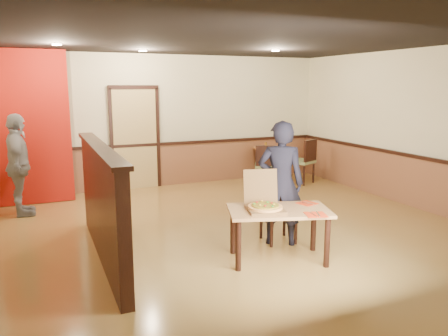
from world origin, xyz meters
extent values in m
plane|color=#A17B3E|center=(0.00, 0.00, 0.00)|extent=(7.00, 7.00, 0.00)
plane|color=black|center=(0.00, 0.00, 2.80)|extent=(7.00, 7.00, 0.00)
plane|color=beige|center=(0.00, 3.50, 1.40)|extent=(7.00, 0.00, 7.00)
plane|color=beige|center=(3.50, 0.00, 1.40)|extent=(0.00, 7.00, 7.00)
cube|color=brown|center=(0.00, 3.47, 0.45)|extent=(7.00, 0.04, 0.90)
cube|color=black|center=(0.00, 3.45, 0.92)|extent=(7.00, 0.06, 0.06)
cube|color=brown|center=(3.47, 0.00, 0.45)|extent=(0.04, 7.00, 0.90)
cube|color=black|center=(3.45, 0.00, 0.92)|extent=(0.06, 7.00, 0.06)
cube|color=tan|center=(-0.80, 3.46, 1.05)|extent=(0.90, 0.06, 2.10)
cube|color=black|center=(-2.00, -0.20, 0.70)|extent=(0.14, 3.00, 1.40)
cube|color=black|center=(-2.00, -0.20, 1.42)|extent=(0.20, 3.10, 0.05)
cube|color=#AA160C|center=(-2.90, 3.00, 1.40)|extent=(1.60, 0.20, 2.78)
cylinder|color=beige|center=(-2.30, 1.80, 2.78)|extent=(0.14, 0.14, 0.02)
cylinder|color=beige|center=(-0.80, 2.50, 2.78)|extent=(0.14, 0.14, 0.02)
cylinder|color=beige|center=(1.40, 1.50, 2.78)|extent=(0.14, 0.14, 0.02)
cube|color=#B6804C|center=(-0.01, -1.13, 0.64)|extent=(1.39, 1.05, 0.04)
cylinder|color=black|center=(-0.60, -1.23, 0.31)|extent=(0.07, 0.07, 0.62)
cylinder|color=black|center=(-0.44, -0.71, 0.31)|extent=(0.07, 0.07, 0.62)
cylinder|color=black|center=(0.42, -1.55, 0.31)|extent=(0.07, 0.07, 0.62)
cylinder|color=black|center=(0.58, -1.03, 0.31)|extent=(0.07, 0.07, 0.62)
cube|color=olive|center=(0.33, -0.55, 0.44)|extent=(0.48, 0.48, 0.06)
cube|color=black|center=(0.35, -0.35, 0.68)|extent=(0.42, 0.08, 0.42)
cylinder|color=black|center=(0.13, -0.71, 0.19)|extent=(0.04, 0.04, 0.38)
cylinder|color=black|center=(0.17, -0.35, 0.19)|extent=(0.04, 0.04, 0.38)
cylinder|color=black|center=(0.50, -0.75, 0.19)|extent=(0.04, 0.04, 0.38)
cylinder|color=black|center=(0.53, -0.38, 0.19)|extent=(0.04, 0.04, 0.38)
cube|color=olive|center=(1.79, 2.50, 0.46)|extent=(0.62, 0.62, 0.06)
cube|color=black|center=(1.70, 2.32, 0.70)|extent=(0.41, 0.24, 0.44)
cylinder|color=black|center=(2.05, 2.58, 0.20)|extent=(0.04, 0.04, 0.40)
cylinder|color=black|center=(1.87, 2.25, 0.20)|extent=(0.04, 0.04, 0.40)
cylinder|color=black|center=(1.71, 2.75, 0.20)|extent=(0.04, 0.04, 0.40)
cylinder|color=black|center=(1.54, 2.42, 0.20)|extent=(0.04, 0.04, 0.40)
cube|color=olive|center=(2.69, 2.50, 0.49)|extent=(0.65, 0.65, 0.06)
cube|color=black|center=(2.79, 2.30, 0.75)|extent=(0.44, 0.24, 0.47)
cylinder|color=black|center=(2.79, 2.77, 0.21)|extent=(0.05, 0.05, 0.42)
cylinder|color=black|center=(2.96, 2.40, 0.21)|extent=(0.05, 0.05, 0.42)
cylinder|color=black|center=(2.43, 2.60, 0.21)|extent=(0.05, 0.05, 0.42)
cylinder|color=black|center=(2.60, 2.23, 0.21)|extent=(0.05, 0.05, 0.42)
cube|color=#B6804C|center=(2.24, 3.05, 0.72)|extent=(0.78, 0.78, 0.04)
cylinder|color=black|center=(1.94, 2.83, 0.35)|extent=(0.07, 0.07, 0.70)
cylinder|color=black|center=(2.02, 3.35, 0.35)|extent=(0.07, 0.07, 0.70)
cylinder|color=black|center=(2.46, 2.75, 0.35)|extent=(0.07, 0.07, 0.70)
cylinder|color=black|center=(2.54, 3.27, 0.35)|extent=(0.07, 0.07, 0.70)
imported|color=black|center=(0.31, -0.62, 0.85)|extent=(0.74, 0.67, 1.70)
imported|color=gray|center=(-3.00, 2.24, 0.86)|extent=(0.42, 1.01, 1.71)
cube|color=brown|center=(-0.20, -1.12, 0.68)|extent=(0.53, 0.53, 0.03)
cube|color=brown|center=(-0.13, -0.87, 0.91)|extent=(0.44, 0.19, 0.43)
cylinder|color=#F4AC58|center=(-0.20, -1.12, 0.71)|extent=(0.54, 0.54, 0.03)
cube|color=red|center=(0.27, -1.51, 0.66)|extent=(0.30, 0.30, 0.01)
cylinder|color=white|center=(0.24, -1.51, 0.67)|extent=(0.07, 0.20, 0.01)
cube|color=white|center=(0.30, -1.51, 0.67)|extent=(0.08, 0.21, 0.00)
cube|color=red|center=(0.46, -1.05, 0.66)|extent=(0.27, 0.27, 0.00)
cylinder|color=white|center=(0.43, -1.05, 0.67)|extent=(0.06, 0.18, 0.01)
cube|color=white|center=(0.49, -1.05, 0.67)|extent=(0.07, 0.19, 0.00)
cylinder|color=brown|center=(2.12, 3.11, 0.80)|extent=(0.06, 0.06, 0.14)
camera|label=1|loc=(-2.68, -5.62, 2.16)|focal=35.00mm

